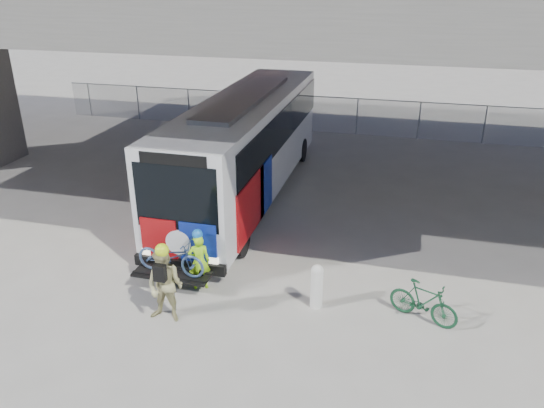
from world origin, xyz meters
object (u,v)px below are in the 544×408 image
(bike_parked, at_px, (424,302))
(cyclist_hivis, at_px, (199,260))
(bus, at_px, (246,139))
(cyclist_tan, at_px, (165,285))
(bollard, at_px, (317,285))

(bike_parked, bearing_deg, cyclist_hivis, 112.87)
(bus, bearing_deg, bike_parked, -45.36)
(cyclist_hivis, xyz_separation_m, cyclist_tan, (-0.23, -1.49, 0.14))
(bollard, bearing_deg, bus, 120.22)
(bollard, xyz_separation_m, bike_parked, (2.51, 0.08, -0.12))
(bollard, xyz_separation_m, cyclist_hivis, (-3.07, 0.08, 0.19))
(cyclist_hivis, height_order, cyclist_tan, cyclist_tan)
(cyclist_tan, relative_size, bike_parked, 1.20)
(bus, distance_m, cyclist_tan, 7.90)
(cyclist_hivis, bearing_deg, bollard, 153.48)
(bollard, bearing_deg, cyclist_tan, -156.81)
(bus, height_order, bike_parked, bus)
(cyclist_tan, bearing_deg, bollard, 23.69)
(bike_parked, bearing_deg, cyclist_tan, 127.27)
(cyclist_tan, xyz_separation_m, bike_parked, (5.80, 1.49, -0.45))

